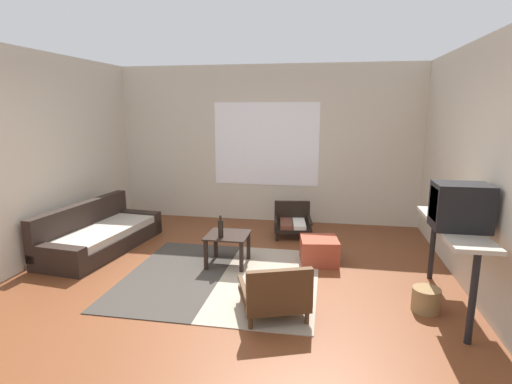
% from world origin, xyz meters
% --- Properties ---
extents(ground_plane, '(7.80, 7.80, 0.00)m').
position_xyz_m(ground_plane, '(0.00, 0.00, 0.00)').
color(ground_plane, brown).
extents(far_wall_with_window, '(5.60, 0.13, 2.70)m').
position_xyz_m(far_wall_with_window, '(0.00, 3.06, 1.35)').
color(far_wall_with_window, beige).
rests_on(far_wall_with_window, ground).
extents(side_wall_right, '(0.12, 6.60, 2.70)m').
position_xyz_m(side_wall_right, '(2.66, 0.30, 1.35)').
color(side_wall_right, beige).
rests_on(side_wall_right, ground).
extents(side_wall_left, '(0.12, 6.60, 2.70)m').
position_xyz_m(side_wall_left, '(-2.66, 0.30, 1.35)').
color(side_wall_left, beige).
rests_on(side_wall_left, ground).
extents(area_rug, '(2.26, 2.17, 0.01)m').
position_xyz_m(area_rug, '(-0.13, 0.41, 0.01)').
color(area_rug, '#38332D').
rests_on(area_rug, ground).
extents(couch, '(0.98, 2.00, 0.66)m').
position_xyz_m(couch, '(-2.09, 1.06, 0.21)').
color(couch, black).
rests_on(couch, ground).
extents(coffee_table, '(0.53, 0.52, 0.41)m').
position_xyz_m(coffee_table, '(-0.15, 0.83, 0.32)').
color(coffee_table, black).
rests_on(coffee_table, ground).
extents(armchair_by_window, '(0.64, 0.66, 0.51)m').
position_xyz_m(armchair_by_window, '(0.55, 2.22, 0.23)').
color(armchair_by_window, black).
rests_on(armchair_by_window, ground).
extents(armchair_striped_foreground, '(0.79, 0.80, 0.56)m').
position_xyz_m(armchair_striped_foreground, '(0.62, -0.38, 0.24)').
color(armchair_striped_foreground, '#472D19').
rests_on(armchair_striped_foreground, ground).
extents(ottoman_orange, '(0.53, 0.53, 0.33)m').
position_xyz_m(ottoman_orange, '(1.00, 1.09, 0.17)').
color(ottoman_orange, '#993D28').
rests_on(ottoman_orange, ground).
extents(console_shelf, '(0.39, 1.49, 0.86)m').
position_xyz_m(console_shelf, '(2.30, 0.15, 0.75)').
color(console_shelf, '#B2AD9E').
rests_on(console_shelf, ground).
extents(crt_television, '(0.49, 0.36, 0.44)m').
position_xyz_m(crt_television, '(2.30, 0.00, 1.08)').
color(crt_television, black).
rests_on(crt_television, console_shelf).
extents(clay_vase, '(0.22, 0.22, 0.30)m').
position_xyz_m(clay_vase, '(2.30, 0.38, 0.97)').
color(clay_vase, '#935B38').
rests_on(clay_vase, console_shelf).
extents(glass_bottle, '(0.07, 0.07, 0.27)m').
position_xyz_m(glass_bottle, '(-0.21, 0.70, 0.52)').
color(glass_bottle, black).
rests_on(glass_bottle, coffee_table).
extents(wicker_basket, '(0.27, 0.27, 0.24)m').
position_xyz_m(wicker_basket, '(2.07, -0.00, 0.12)').
color(wicker_basket, olive).
rests_on(wicker_basket, ground).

